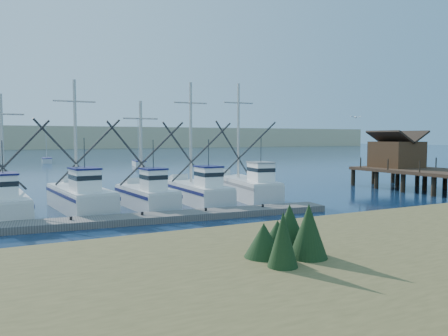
{
  "coord_description": "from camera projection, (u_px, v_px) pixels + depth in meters",
  "views": [
    {
      "loc": [
        -13.96,
        -19.44,
        5.0
      ],
      "look_at": [
        -0.09,
        8.0,
        2.85
      ],
      "focal_mm": 35.0,
      "sensor_mm": 36.0,
      "label": 1
    }
  ],
  "objects": [
    {
      "name": "ground",
      "position": [
        291.0,
        229.0,
        23.94
      ],
      "size": [
        500.0,
        500.0,
        0.0
      ],
      "primitive_type": "plane",
      "color": "#0C2338",
      "rests_on": "ground"
    },
    {
      "name": "shore_bank",
      "position": [
        265.0,
        299.0,
        11.39
      ],
      "size": [
        40.0,
        10.0,
        1.6
      ],
      "primitive_type": "cube",
      "color": "#4C422D",
      "rests_on": "ground"
    },
    {
      "name": "floating_dock",
      "position": [
        90.0,
        222.0,
        24.76
      ],
      "size": [
        30.45,
        4.59,
        0.41
      ],
      "primitive_type": "cube",
      "rotation": [
        0.0,
        0.0,
        -0.08
      ],
      "color": "#68635D",
      "rests_on": "ground"
    },
    {
      "name": "timber_pier",
      "position": [
        427.0,
        163.0,
        40.97
      ],
      "size": [
        7.0,
        20.0,
        8.0
      ],
      "color": "black",
      "rests_on": "ground"
    },
    {
      "name": "dune_ridge",
      "position": [
        36.0,
        138.0,
        210.54
      ],
      "size": [
        360.0,
        60.0,
        10.0
      ],
      "primitive_type": "cube",
      "color": "tan",
      "rests_on": "ground"
    },
    {
      "name": "trawler_fleet",
      "position": [
        85.0,
        198.0,
        29.4
      ],
      "size": [
        30.25,
        8.77,
        9.51
      ],
      "color": "silver",
      "rests_on": "ground"
    },
    {
      "name": "sailboat_near",
      "position": [
        139.0,
        163.0,
        76.48
      ],
      "size": [
        2.58,
        5.83,
        8.1
      ],
      "rotation": [
        0.0,
        0.0,
        -0.14
      ],
      "color": "silver",
      "rests_on": "ground"
    },
    {
      "name": "sailboat_far",
      "position": [
        47.0,
        160.0,
        86.55
      ],
      "size": [
        2.14,
        6.39,
        8.1
      ],
      "rotation": [
        0.0,
        0.0,
        -0.06
      ],
      "color": "silver",
      "rests_on": "ground"
    },
    {
      "name": "flying_gull",
      "position": [
        356.0,
        117.0,
        36.14
      ],
      "size": [
        1.06,
        0.19,
        0.19
      ],
      "color": "white",
      "rests_on": "ground"
    }
  ]
}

